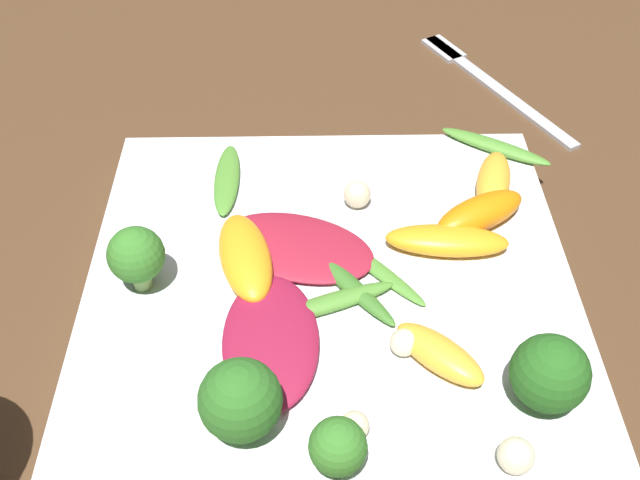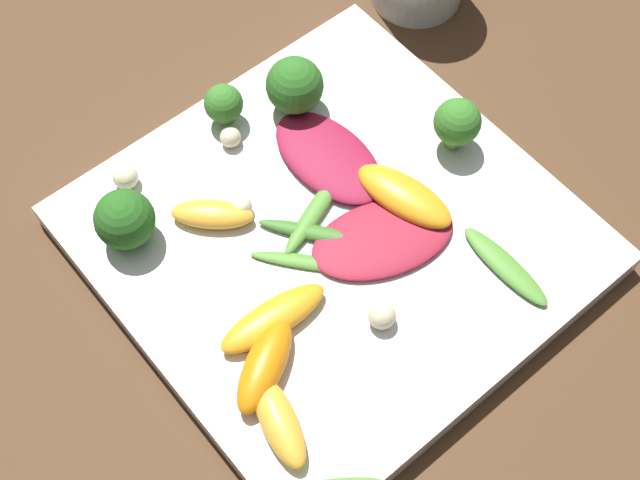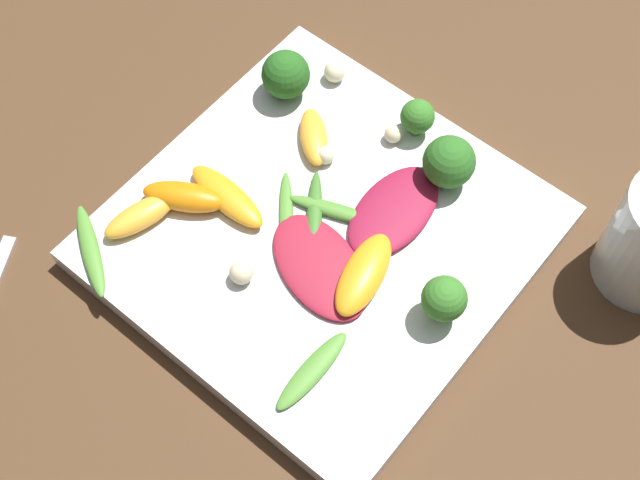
# 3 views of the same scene
# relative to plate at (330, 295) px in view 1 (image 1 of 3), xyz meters

# --- Properties ---
(ground_plane) EXTENTS (2.40, 2.40, 0.00)m
(ground_plane) POSITION_rel_plate_xyz_m (0.00, 0.00, -0.01)
(ground_plane) COLOR #4C331E
(plate) EXTENTS (0.30, 0.30, 0.02)m
(plate) POSITION_rel_plate_xyz_m (0.00, 0.00, 0.00)
(plate) COLOR white
(plate) RESTS_ON ground_plane
(fork) EXTENTS (0.18, 0.11, 0.01)m
(fork) POSITION_rel_plate_xyz_m (-0.26, 0.14, -0.01)
(fork) COLOR #B2B2B7
(fork) RESTS_ON ground_plane
(radicchio_leaf_0) EXTENTS (0.10, 0.06, 0.01)m
(radicchio_leaf_0) POSITION_rel_plate_xyz_m (0.05, -0.04, 0.02)
(radicchio_leaf_0) COLOR maroon
(radicchio_leaf_0) RESTS_ON plate
(radicchio_leaf_1) EXTENTS (0.09, 0.12, 0.01)m
(radicchio_leaf_1) POSITION_rel_plate_xyz_m (-0.03, -0.02, 0.01)
(radicchio_leaf_1) COLOR maroon
(radicchio_leaf_1) RESTS_ON plate
(orange_segment_0) EXTENTS (0.06, 0.06, 0.02)m
(orange_segment_0) POSITION_rel_plate_xyz_m (0.06, 0.06, 0.02)
(orange_segment_0) COLOR #FCAD33
(orange_segment_0) RESTS_ON plate
(orange_segment_1) EXTENTS (0.07, 0.04, 0.02)m
(orange_segment_1) POSITION_rel_plate_xyz_m (-0.08, 0.11, 0.02)
(orange_segment_1) COLOR #FCAD33
(orange_segment_1) RESTS_ON plate
(orange_segment_2) EXTENTS (0.05, 0.07, 0.02)m
(orange_segment_2) POSITION_rel_plate_xyz_m (-0.05, 0.10, 0.02)
(orange_segment_2) COLOR orange
(orange_segment_2) RESTS_ON plate
(orange_segment_3) EXTENTS (0.08, 0.05, 0.02)m
(orange_segment_3) POSITION_rel_plate_xyz_m (-0.01, -0.05, 0.02)
(orange_segment_3) COLOR orange
(orange_segment_3) RESTS_ON plate
(orange_segment_4) EXTENTS (0.03, 0.08, 0.02)m
(orange_segment_4) POSITION_rel_plate_xyz_m (-0.03, 0.07, 0.02)
(orange_segment_4) COLOR orange
(orange_segment_4) RESTS_ON plate
(broccoli_floret_0) EXTENTS (0.04, 0.04, 0.05)m
(broccoli_floret_0) POSITION_rel_plate_xyz_m (0.10, -0.05, 0.04)
(broccoli_floret_0) COLOR #7A9E51
(broccoli_floret_0) RESTS_ON plate
(broccoli_floret_1) EXTENTS (0.03, 0.03, 0.03)m
(broccoli_floret_1) POSITION_rel_plate_xyz_m (0.12, 0.00, 0.03)
(broccoli_floret_1) COLOR #7A9E51
(broccoli_floret_1) RESTS_ON plate
(broccoli_floret_2) EXTENTS (0.04, 0.04, 0.04)m
(broccoli_floret_2) POSITION_rel_plate_xyz_m (0.09, 0.11, 0.03)
(broccoli_floret_2) COLOR #7A9E51
(broccoli_floret_2) RESTS_ON plate
(broccoli_floret_3) EXTENTS (0.03, 0.03, 0.04)m
(broccoli_floret_3) POSITION_rel_plate_xyz_m (-0.00, -0.11, 0.04)
(broccoli_floret_3) COLOR #84AD5B
(broccoli_floret_3) RESTS_ON plate
(arugula_sprig_0) EXTENTS (0.07, 0.06, 0.00)m
(arugula_sprig_0) POSITION_rel_plate_xyz_m (-0.01, 0.03, 0.01)
(arugula_sprig_0) COLOR #518E33
(arugula_sprig_0) RESTS_ON plate
(arugula_sprig_1) EXTENTS (0.08, 0.02, 0.01)m
(arugula_sprig_1) POSITION_rel_plate_xyz_m (-0.10, -0.07, 0.01)
(arugula_sprig_1) COLOR #518E33
(arugula_sprig_1) RESTS_ON plate
(arugula_sprig_2) EXTENTS (0.06, 0.08, 0.01)m
(arugula_sprig_2) POSITION_rel_plate_xyz_m (-0.13, 0.13, 0.01)
(arugula_sprig_2) COLOR #518E33
(arugula_sprig_2) RESTS_ON plate
(arugula_sprig_3) EXTENTS (0.04, 0.08, 0.01)m
(arugula_sprig_3) POSITION_rel_plate_xyz_m (0.02, -0.00, 0.01)
(arugula_sprig_3) COLOR #518E33
(arugula_sprig_3) RESTS_ON plate
(arugula_sprig_4) EXTENTS (0.08, 0.07, 0.01)m
(arugula_sprig_4) POSITION_rel_plate_xyz_m (0.00, 0.01, 0.01)
(arugula_sprig_4) COLOR #3D7528
(arugula_sprig_4) RESTS_ON plate
(macadamia_nut_0) EXTENTS (0.02, 0.02, 0.02)m
(macadamia_nut_0) POSITION_rel_plate_xyz_m (0.12, 0.09, 0.02)
(macadamia_nut_0) COLOR beige
(macadamia_nut_0) RESTS_ON plate
(macadamia_nut_1) EXTENTS (0.02, 0.02, 0.02)m
(macadamia_nut_1) POSITION_rel_plate_xyz_m (0.05, 0.04, 0.02)
(macadamia_nut_1) COLOR beige
(macadamia_nut_1) RESTS_ON plate
(macadamia_nut_2) EXTENTS (0.02, 0.02, 0.02)m
(macadamia_nut_2) POSITION_rel_plate_xyz_m (0.10, 0.01, 0.02)
(macadamia_nut_2) COLOR beige
(macadamia_nut_2) RESTS_ON plate
(macadamia_nut_3) EXTENTS (0.02, 0.02, 0.02)m
(macadamia_nut_3) POSITION_rel_plate_xyz_m (-0.07, 0.02, 0.02)
(macadamia_nut_3) COLOR beige
(macadamia_nut_3) RESTS_ON plate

